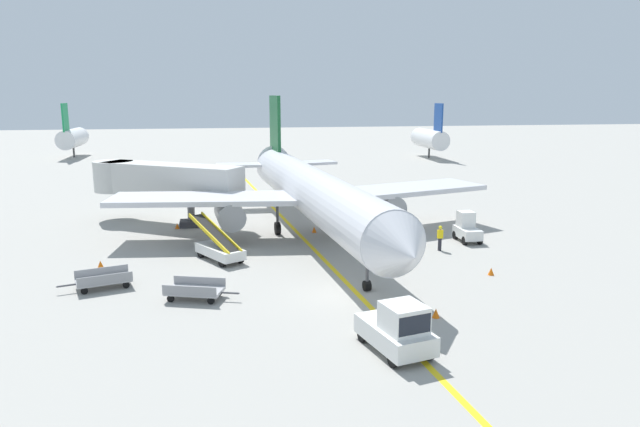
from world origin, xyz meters
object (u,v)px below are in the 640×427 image
object	(u,v)px
safety_cone_nose_right	(491,271)
safety_cone_nose_left	(177,226)
airliner	(311,191)
safety_cone_tail_area	(100,264)
pushback_tug	(398,329)
safety_cone_wingtip_right	(436,313)
belt_loader_forward_hold	(219,248)
ground_crew_marshaller	(440,237)
safety_cone_wingtip_left	(314,230)
baggage_cart_loaded	(195,290)
baggage_tug_near_wing	(467,228)
jet_bridge	(157,180)
baggage_cart_empty_trailing	(103,280)

from	to	relation	value
safety_cone_nose_right	safety_cone_nose_left	bearing A→B (deg)	141.20
airliner	safety_cone_tail_area	bearing A→B (deg)	-158.97
pushback_tug	safety_cone_wingtip_right	distance (m)	4.42
pushback_tug	safety_cone_tail_area	world-z (taller)	pushback_tug
pushback_tug	belt_loader_forward_hold	xyz separation A→B (m)	(-7.11, 14.67, -0.22)
belt_loader_forward_hold	safety_cone_nose_right	bearing A→B (deg)	-20.54
ground_crew_marshaller	safety_cone_nose_left	size ratio (longest dim) A/B	3.86
safety_cone_wingtip_left	safety_cone_nose_left	bearing A→B (deg)	163.58
safety_cone_tail_area	safety_cone_nose_right	bearing A→B (deg)	-13.27
baggage_cart_loaded	baggage_tug_near_wing	bearing A→B (deg)	25.35
ground_crew_marshaller	safety_cone_wingtip_left	distance (m)	9.89
airliner	baggage_cart_loaded	size ratio (longest dim) A/B	9.25
jet_bridge	baggage_cart_empty_trailing	distance (m)	16.22
safety_cone_nose_left	jet_bridge	bearing A→B (deg)	125.09
jet_bridge	safety_cone_nose_right	bearing A→B (deg)	-40.44
jet_bridge	baggage_cart_empty_trailing	xyz separation A→B (m)	(-1.34, -15.87, -3.07)
airliner	belt_loader_forward_hold	world-z (taller)	airliner
safety_cone_nose_left	safety_cone_wingtip_left	bearing A→B (deg)	-16.42
airliner	ground_crew_marshaller	distance (m)	9.70
baggage_cart_loaded	ground_crew_marshaller	world-z (taller)	ground_crew_marshaller
belt_loader_forward_hold	ground_crew_marshaller	bearing A→B (deg)	-1.01
ground_crew_marshaller	baggage_cart_empty_trailing	bearing A→B (deg)	-168.70
baggage_cart_empty_trailing	safety_cone_nose_right	xyz separation A→B (m)	(21.63, -1.42, -0.25)
jet_bridge	baggage_cart_loaded	world-z (taller)	jet_bridge
baggage_tug_near_wing	safety_cone_nose_left	distance (m)	21.85
jet_bridge	baggage_cart_loaded	size ratio (longest dim) A/B	3.19
airliner	baggage_tug_near_wing	xyz separation A→B (m)	(10.71, -2.96, -2.49)
jet_bridge	pushback_tug	size ratio (longest dim) A/B	3.08
safety_cone_nose_left	safety_cone_tail_area	world-z (taller)	same
ground_crew_marshaller	safety_cone_nose_right	xyz separation A→B (m)	(0.97, -5.55, -0.69)
safety_cone_nose_right	safety_cone_wingtip_left	distance (m)	14.67
baggage_cart_loaded	safety_cone_nose_right	world-z (taller)	baggage_cart_loaded
airliner	jet_bridge	bearing A→B (deg)	149.50
safety_cone_wingtip_right	ground_crew_marshaller	bearing A→B (deg)	67.96
airliner	pushback_tug	world-z (taller)	airliner
jet_bridge	baggage_cart_loaded	distance (m)	19.05
airliner	belt_loader_forward_hold	bearing A→B (deg)	-144.21
baggage_cart_empty_trailing	safety_cone_nose_left	bearing A→B (deg)	77.89
pushback_tug	ground_crew_marshaller	world-z (taller)	pushback_tug
pushback_tug	baggage_tug_near_wing	size ratio (longest dim) A/B	1.64
baggage_cart_empty_trailing	safety_cone_nose_right	world-z (taller)	baggage_cart_empty_trailing
airliner	safety_cone_wingtip_right	xyz separation A→B (m)	(3.39, -16.18, -3.20)
airliner	safety_cone_tail_area	size ratio (longest dim) A/B	80.33
baggage_tug_near_wing	baggage_cart_loaded	size ratio (longest dim) A/B	0.63
jet_bridge	safety_cone_tail_area	world-z (taller)	jet_bridge
safety_cone_wingtip_left	airliner	bearing A→B (deg)	-107.55
airliner	safety_cone_nose_right	world-z (taller)	airliner
safety_cone_wingtip_left	safety_cone_tail_area	size ratio (longest dim) A/B	1.00
belt_loader_forward_hold	safety_cone_wingtip_right	size ratio (longest dim) A/B	11.27
safety_cone_nose_right	safety_cone_tail_area	world-z (taller)	same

